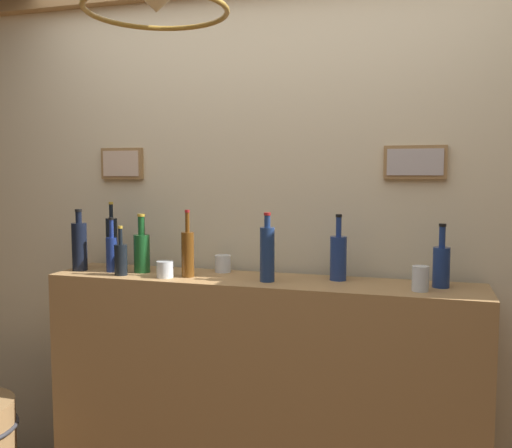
{
  "coord_description": "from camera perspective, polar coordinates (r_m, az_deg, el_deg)",
  "views": [
    {
      "loc": [
        0.69,
        -1.5,
        1.59
      ],
      "look_at": [
        0.0,
        0.79,
        1.37
      ],
      "focal_mm": 39.17,
      "sensor_mm": 36.0,
      "label": 1
    }
  ],
  "objects": [
    {
      "name": "glass_tumbler_shot",
      "position": [
        2.66,
        -3.41,
        -4.06
      ],
      "size": [
        0.08,
        0.08,
        0.08
      ],
      "color": "silver",
      "rests_on": "bar_shelf_unit"
    },
    {
      "name": "liquor_bottle_mezcal",
      "position": [
        2.82,
        -17.59,
        -2.08
      ],
      "size": [
        0.07,
        0.07,
        0.3
      ],
      "color": "black",
      "rests_on": "bar_shelf_unit"
    },
    {
      "name": "panelled_rear_partition",
      "position": [
        2.7,
        1.88,
        0.56
      ],
      "size": [
        3.61,
        0.15,
        2.58
      ],
      "color": "beige",
      "rests_on": "ground"
    },
    {
      "name": "glass_tumbler_highball",
      "position": [
        2.55,
        -9.28,
        -4.59
      ],
      "size": [
        0.08,
        0.08,
        0.07
      ],
      "color": "silver",
      "rests_on": "bar_shelf_unit"
    },
    {
      "name": "bar_shelf_unit",
      "position": [
        2.65,
        0.33,
        -17.56
      ],
      "size": [
        1.93,
        0.36,
        1.12
      ],
      "primitive_type": "cube",
      "color": "#9E7547",
      "rests_on": "ground"
    },
    {
      "name": "liquor_bottle_vermouth",
      "position": [
        2.85,
        -14.51,
        -1.77
      ],
      "size": [
        0.06,
        0.06,
        0.33
      ],
      "color": "black",
      "rests_on": "bar_shelf_unit"
    },
    {
      "name": "liquor_bottle_sherry",
      "position": [
        2.42,
        1.16,
        -2.96
      ],
      "size": [
        0.06,
        0.06,
        0.3
      ],
      "color": "navy",
      "rests_on": "bar_shelf_unit"
    },
    {
      "name": "liquor_bottle_rye",
      "position": [
        2.69,
        -11.58,
        -2.7
      ],
      "size": [
        0.08,
        0.08,
        0.28
      ],
      "color": "#195123",
      "rests_on": "bar_shelf_unit"
    },
    {
      "name": "glass_tumbler_rocks",
      "position": [
        2.33,
        16.43,
        -5.37
      ],
      "size": [
        0.07,
        0.07,
        0.1
      ],
      "color": "silver",
      "rests_on": "bar_shelf_unit"
    },
    {
      "name": "liquor_bottle_rum",
      "position": [
        2.64,
        -13.64,
        -3.42
      ],
      "size": [
        0.06,
        0.06,
        0.23
      ],
      "color": "black",
      "rests_on": "bar_shelf_unit"
    },
    {
      "name": "liquor_bottle_gin",
      "position": [
        2.42,
        18.4,
        -3.98
      ],
      "size": [
        0.07,
        0.07,
        0.26
      ],
      "color": "navy",
      "rests_on": "bar_shelf_unit"
    },
    {
      "name": "liquor_bottle_amaro",
      "position": [
        2.47,
        8.4,
        -3.31
      ],
      "size": [
        0.07,
        0.07,
        0.29
      ],
      "color": "navy",
      "rests_on": "bar_shelf_unit"
    },
    {
      "name": "liquor_bottle_port",
      "position": [
        2.74,
        -14.5,
        -2.84
      ],
      "size": [
        0.06,
        0.06,
        0.26
      ],
      "color": "navy",
      "rests_on": "bar_shelf_unit"
    },
    {
      "name": "liquor_bottle_tequila",
      "position": [
        2.54,
        -6.99,
        -2.93
      ],
      "size": [
        0.06,
        0.06,
        0.3
      ],
      "color": "brown",
      "rests_on": "bar_shelf_unit"
    }
  ]
}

